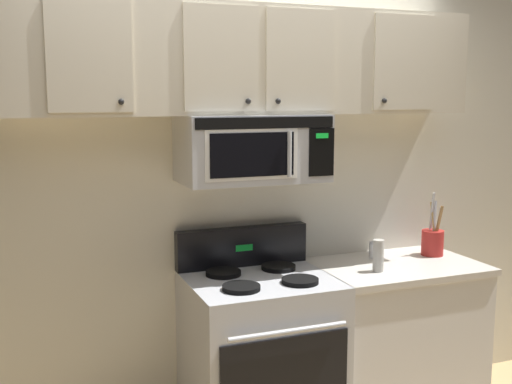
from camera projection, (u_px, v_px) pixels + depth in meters
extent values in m
cube|color=silver|center=(237.00, 185.00, 3.58)|extent=(5.20, 0.10, 2.70)
cube|color=#B7BABF|center=(261.00, 361.00, 3.37)|extent=(0.76, 0.64, 0.90)
cylinder|color=#B7BABF|center=(289.00, 332.00, 3.00)|extent=(0.61, 0.03, 0.03)
cube|color=black|center=(242.00, 246.00, 3.55)|extent=(0.76, 0.07, 0.22)
cube|color=#19D83F|center=(244.00, 248.00, 3.52)|extent=(0.10, 0.00, 0.04)
cylinder|color=black|center=(241.00, 288.00, 3.12)|extent=(0.19, 0.19, 0.02)
cylinder|color=black|center=(300.00, 281.00, 3.23)|extent=(0.19, 0.19, 0.02)
cylinder|color=black|center=(223.00, 273.00, 3.37)|extent=(0.19, 0.19, 0.02)
cylinder|color=black|center=(278.00, 267.00, 3.49)|extent=(0.19, 0.19, 0.02)
cube|color=#B7BABF|center=(252.00, 148.00, 3.32)|extent=(0.76, 0.39, 0.35)
cube|color=black|center=(267.00, 123.00, 3.11)|extent=(0.73, 0.01, 0.06)
cube|color=white|center=(252.00, 155.00, 3.11)|extent=(0.49, 0.01, 0.25)
cube|color=black|center=(253.00, 155.00, 3.11)|extent=(0.44, 0.01, 0.22)
cube|color=black|center=(322.00, 152.00, 3.25)|extent=(0.14, 0.01, 0.25)
cube|color=#19D83F|center=(322.00, 136.00, 3.23)|extent=(0.07, 0.00, 0.03)
cylinder|color=#B7BABF|center=(290.00, 154.00, 3.15)|extent=(0.02, 0.02, 0.23)
cube|color=beige|center=(250.00, 61.00, 3.28)|extent=(2.50, 0.33, 0.55)
cube|color=beige|center=(90.00, 55.00, 2.82)|extent=(0.38, 0.01, 0.51)
sphere|color=black|center=(121.00, 102.00, 2.89)|extent=(0.03, 0.03, 0.03)
cube|color=beige|center=(222.00, 58.00, 3.04)|extent=(0.38, 0.01, 0.51)
sphere|color=black|center=(248.00, 101.00, 3.11)|extent=(0.03, 0.03, 0.03)
cube|color=beige|center=(301.00, 60.00, 3.19)|extent=(0.38, 0.01, 0.51)
sphere|color=black|center=(278.00, 101.00, 3.17)|extent=(0.03, 0.03, 0.03)
cube|color=beige|center=(405.00, 62.00, 3.42)|extent=(0.38, 0.01, 0.51)
sphere|color=black|center=(384.00, 101.00, 3.39)|extent=(0.03, 0.03, 0.03)
cube|color=silver|center=(394.00, 341.00, 3.69)|extent=(0.90, 0.62, 0.86)
cube|color=beige|center=(397.00, 266.00, 3.62)|extent=(0.93, 0.65, 0.03)
cylinder|color=red|center=(432.00, 243.00, 3.79)|extent=(0.13, 0.13, 0.15)
cylinder|color=silver|center=(431.00, 217.00, 3.78)|extent=(0.02, 0.05, 0.30)
cylinder|color=tan|center=(433.00, 222.00, 3.77)|extent=(0.02, 0.08, 0.24)
cylinder|color=#A87A47|center=(438.00, 224.00, 3.75)|extent=(0.05, 0.03, 0.22)
cylinder|color=#BCBCC1|center=(435.00, 221.00, 3.77)|extent=(0.05, 0.06, 0.25)
cylinder|color=white|center=(372.00, 251.00, 3.72)|extent=(0.04, 0.04, 0.08)
cylinder|color=#B7BABF|center=(373.00, 243.00, 3.71)|extent=(0.04, 0.04, 0.02)
cylinder|color=#B7B2A8|center=(378.00, 256.00, 3.43)|extent=(0.06, 0.06, 0.18)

